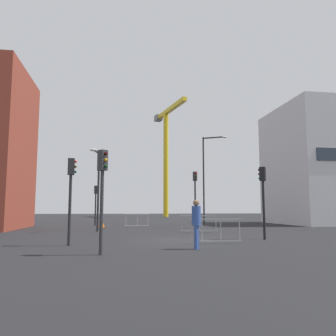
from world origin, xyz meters
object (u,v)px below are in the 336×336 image
(streetlamp_short, at_px, (97,182))
(traffic_light_corner, at_px, (195,190))
(pedestrian_walking, at_px, (196,220))
(traffic_light_island, at_px, (96,198))
(construction_crane, at_px, (166,145))
(traffic_cone_striped, at_px, (102,224))
(traffic_light_near, at_px, (102,183))
(streetlamp_tall, at_px, (207,173))
(traffic_light_verge, at_px, (71,186))
(traffic_light_crosswalk, at_px, (263,190))

(streetlamp_short, xyz_separation_m, traffic_light_corner, (7.14, 2.20, -0.40))
(pedestrian_walking, bearing_deg, traffic_light_island, 105.00)
(construction_crane, bearing_deg, traffic_cone_striped, -106.58)
(traffic_light_near, distance_m, traffic_light_island, 19.20)
(traffic_light_corner, height_order, traffic_light_near, traffic_light_corner)
(construction_crane, bearing_deg, traffic_light_island, -109.53)
(streetlamp_tall, bearing_deg, traffic_light_verge, -123.37)
(streetlamp_short, relative_size, traffic_light_verge, 1.47)
(construction_crane, distance_m, traffic_light_verge, 48.21)
(traffic_cone_striped, bearing_deg, streetlamp_short, -91.95)
(construction_crane, relative_size, streetlamp_tall, 2.45)
(traffic_light_near, distance_m, traffic_cone_striped, 15.98)
(traffic_light_island, xyz_separation_m, traffic_light_verge, (-0.09, -16.08, 0.08))
(traffic_light_near, relative_size, traffic_light_verge, 0.97)
(construction_crane, relative_size, traffic_light_corner, 4.55)
(traffic_light_verge, bearing_deg, streetlamp_tall, 56.63)
(pedestrian_walking, distance_m, traffic_cone_striped, 15.33)
(streetlamp_short, height_order, traffic_light_verge, streetlamp_short)
(traffic_light_near, relative_size, pedestrian_walking, 1.88)
(streetlamp_short, bearing_deg, traffic_light_island, 94.08)
(traffic_cone_striped, bearing_deg, traffic_light_verge, -93.56)
(traffic_light_near, bearing_deg, streetlamp_tall, 64.96)
(traffic_light_verge, relative_size, pedestrian_walking, 1.95)
(traffic_light_corner, bearing_deg, traffic_light_verge, -126.49)
(construction_crane, relative_size, traffic_light_island, 5.57)
(construction_crane, xyz_separation_m, traffic_light_corner, (-2.87, -35.35, -9.98))
(traffic_light_corner, height_order, traffic_cone_striped, traffic_light_corner)
(streetlamp_tall, relative_size, traffic_cone_striped, 11.55)
(traffic_light_corner, distance_m, traffic_cone_striped, 7.76)
(traffic_light_island, relative_size, pedestrian_walking, 1.88)
(traffic_light_island, relative_size, traffic_light_verge, 0.96)
(traffic_light_verge, distance_m, traffic_cone_striped, 12.96)
(pedestrian_walking, bearing_deg, streetlamp_short, 112.60)
(streetlamp_short, distance_m, traffic_light_crosswalk, 10.98)
(traffic_light_crosswalk, bearing_deg, construction_crane, 88.07)
(traffic_cone_striped, bearing_deg, pedestrian_walking, -74.33)
(streetlamp_tall, xyz_separation_m, pedestrian_walking, (-4.94, -16.98, -3.62))
(construction_crane, height_order, traffic_light_crosswalk, construction_crane)
(streetlamp_tall, relative_size, traffic_light_island, 2.27)
(traffic_light_corner, bearing_deg, traffic_cone_striped, 162.23)
(traffic_light_corner, relative_size, traffic_light_near, 1.22)
(traffic_light_corner, xyz_separation_m, traffic_light_verge, (-7.78, -10.52, -0.40))
(streetlamp_tall, xyz_separation_m, traffic_light_island, (-9.78, 1.09, -2.33))
(pedestrian_walking, bearing_deg, construction_crane, 83.18)
(traffic_light_corner, distance_m, traffic_light_crosswalk, 9.21)
(construction_crane, height_order, traffic_cone_striped, construction_crane)
(traffic_light_corner, xyz_separation_m, pedestrian_walking, (-2.85, -12.51, -1.77))
(streetlamp_short, distance_m, traffic_light_near, 11.45)
(pedestrian_walking, height_order, traffic_cone_striped, pedestrian_walking)
(traffic_light_corner, xyz_separation_m, traffic_light_crosswalk, (1.37, -9.09, -0.42))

